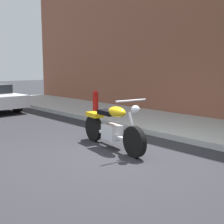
{
  "coord_description": "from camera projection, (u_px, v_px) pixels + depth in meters",
  "views": [
    {
      "loc": [
        4.13,
        -3.89,
        1.75
      ],
      "look_at": [
        -0.51,
        0.26,
        0.79
      ],
      "focal_mm": 47.96,
      "sensor_mm": 36.0,
      "label": 1
    }
  ],
  "objects": [
    {
      "name": "ground_plane",
      "position": [
        119.0,
        156.0,
        5.87
      ],
      "size": [
        60.0,
        60.0,
        0.0
      ],
      "primitive_type": "plane",
      "color": "#28282D"
    },
    {
      "name": "fire_hydrant",
      "position": [
        96.0,
        103.0,
        10.38
      ],
      "size": [
        0.2,
        0.2,
        0.91
      ],
      "color": "red",
      "rests_on": "ground"
    },
    {
      "name": "sidewalk",
      "position": [
        206.0,
        130.0,
        7.95
      ],
      "size": [
        22.26,
        2.78,
        0.14
      ],
      "primitive_type": "cube",
      "color": "#AFAFAF",
      "rests_on": "ground"
    },
    {
      "name": "motorcycle",
      "position": [
        112.0,
        127.0,
        6.35
      ],
      "size": [
        2.15,
        0.73,
        1.11
      ],
      "color": "black",
      "rests_on": "ground"
    }
  ]
}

